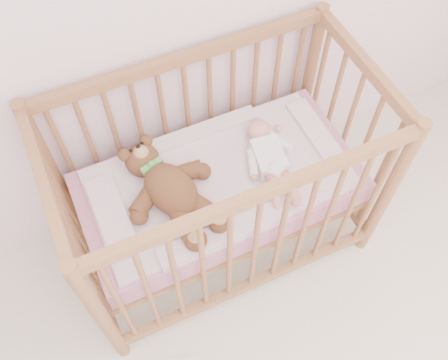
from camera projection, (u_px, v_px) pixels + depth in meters
crib at (219, 186)px, 2.22m from camera, size 1.36×0.76×1.00m
mattress at (219, 188)px, 2.23m from camera, size 1.22×0.62×0.13m
blanket at (219, 179)px, 2.17m from camera, size 1.10×0.58×0.06m
baby at (269, 154)px, 2.14m from camera, size 0.30×0.51×0.12m
teddy_bear at (171, 190)px, 2.03m from camera, size 0.56×0.68×0.16m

